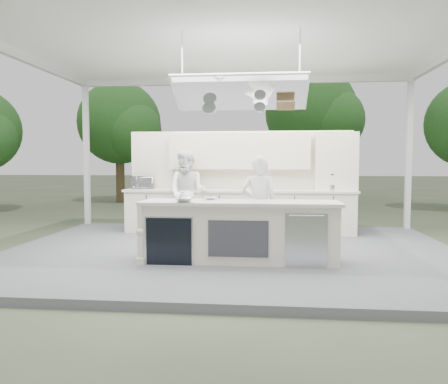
# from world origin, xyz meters

# --- Properties ---
(ground) EXTENTS (90.00, 90.00, 0.00)m
(ground) POSITION_xyz_m (0.00, 0.00, 0.00)
(ground) COLOR #4D5439
(ground) RESTS_ON ground
(stage_deck) EXTENTS (8.00, 6.00, 0.12)m
(stage_deck) POSITION_xyz_m (0.00, 0.00, 0.06)
(stage_deck) COLOR #56575B
(stage_deck) RESTS_ON ground
(tent) EXTENTS (8.20, 6.20, 3.86)m
(tent) POSITION_xyz_m (0.00, -0.01, 3.71)
(tent) COLOR white
(tent) RESTS_ON ground
(demo_island) EXTENTS (3.10, 0.79, 0.95)m
(demo_island) POSITION_xyz_m (0.18, -0.91, 0.60)
(demo_island) COLOR beige
(demo_island) RESTS_ON stage_deck
(back_counter) EXTENTS (5.08, 0.72, 0.95)m
(back_counter) POSITION_xyz_m (0.00, 1.90, 0.60)
(back_counter) COLOR beige
(back_counter) RESTS_ON stage_deck
(back_wall_unit) EXTENTS (5.05, 0.48, 2.25)m
(back_wall_unit) POSITION_xyz_m (0.44, 2.11, 1.57)
(back_wall_unit) COLOR beige
(back_wall_unit) RESTS_ON stage_deck
(tree_cluster) EXTENTS (19.55, 9.40, 5.85)m
(tree_cluster) POSITION_xyz_m (-0.16, 9.77, 3.29)
(tree_cluster) COLOR brown
(tree_cluster) RESTS_ON ground
(head_chef) EXTENTS (0.64, 0.45, 1.66)m
(head_chef) POSITION_xyz_m (0.49, -0.34, 0.95)
(head_chef) COLOR white
(head_chef) RESTS_ON stage_deck
(sous_chef) EXTENTS (1.00, 0.84, 1.82)m
(sous_chef) POSITION_xyz_m (-1.08, 1.55, 1.03)
(sous_chef) COLOR white
(sous_chef) RESTS_ON stage_deck
(toaster_oven) EXTENTS (0.58, 0.46, 0.28)m
(toaster_oven) POSITION_xyz_m (-2.20, 1.99, 1.21)
(toaster_oven) COLOR silver
(toaster_oven) RESTS_ON back_counter
(bowl_large) EXTENTS (0.34, 0.34, 0.07)m
(bowl_large) POSITION_xyz_m (-0.64, -1.15, 1.11)
(bowl_large) COLOR silver
(bowl_large) RESTS_ON demo_island
(bowl_small) EXTENTS (0.27, 0.27, 0.07)m
(bowl_small) POSITION_xyz_m (-0.29, -0.65, 1.10)
(bowl_small) COLOR silver
(bowl_small) RESTS_ON demo_island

